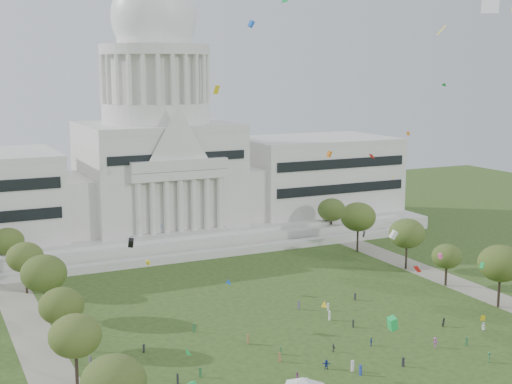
{
  "coord_description": "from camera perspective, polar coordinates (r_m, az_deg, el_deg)",
  "views": [
    {
      "loc": [
        -65.58,
        -91.57,
        49.9
      ],
      "look_at": [
        0.0,
        45.0,
        24.0
      ],
      "focal_mm": 50.0,
      "sensor_mm": 36.0,
      "label": 1
    }
  ],
  "objects": [
    {
      "name": "ground",
      "position": [
        123.19,
        9.39,
        -14.33
      ],
      "size": [
        400.0,
        400.0,
        0.0
      ],
      "primitive_type": "plane",
      "color": "#2F451B",
      "rests_on": "ground"
    },
    {
      "name": "capitol",
      "position": [
        217.15,
        -7.86,
        2.31
      ],
      "size": [
        160.0,
        64.5,
        91.3
      ],
      "color": "silver",
      "rests_on": "ground"
    },
    {
      "name": "path_left",
      "position": [
        132.58,
        -16.53,
        -12.82
      ],
      "size": [
        8.0,
        160.0,
        0.04
      ],
      "primitive_type": "cube",
      "color": "gray",
      "rests_on": "ground"
    },
    {
      "name": "path_right",
      "position": [
        173.69,
        16.79,
        -7.41
      ],
      "size": [
        8.0,
        160.0,
        0.04
      ],
      "primitive_type": "cube",
      "color": "gray",
      "rests_on": "ground"
    },
    {
      "name": "row_tree_l_1",
      "position": [
        99.95,
        -11.31,
        -14.68
      ],
      "size": [
        8.86,
        8.86,
        12.59
      ],
      "color": "black",
      "rests_on": "ground"
    },
    {
      "name": "row_tree_l_2",
      "position": [
        118.28,
        -14.27,
        -11.1
      ],
      "size": [
        8.42,
        8.42,
        11.97
      ],
      "color": "black",
      "rests_on": "ground"
    },
    {
      "name": "row_tree_r_2",
      "position": [
        159.83,
        18.98,
        -5.42
      ],
      "size": [
        9.55,
        9.55,
        13.58
      ],
      "color": "black",
      "rests_on": "ground"
    },
    {
      "name": "row_tree_l_3",
      "position": [
        133.97,
        -15.3,
        -8.79
      ],
      "size": [
        8.12,
        8.12,
        11.55
      ],
      "color": "black",
      "rests_on": "ground"
    },
    {
      "name": "row_tree_r_3",
      "position": [
        172.68,
        15.02,
        -4.99
      ],
      "size": [
        7.01,
        7.01,
        9.98
      ],
      "color": "black",
      "rests_on": "ground"
    },
    {
      "name": "row_tree_l_4",
      "position": [
        151.12,
        -16.61,
        -6.26
      ],
      "size": [
        9.29,
        9.29,
        13.21
      ],
      "color": "black",
      "rests_on": "ground"
    },
    {
      "name": "row_tree_r_4",
      "position": [
        184.06,
        11.99,
        -3.26
      ],
      "size": [
        9.19,
        9.19,
        13.06
      ],
      "color": "black",
      "rests_on": "ground"
    },
    {
      "name": "row_tree_l_5",
      "position": [
        169.02,
        -17.99,
        -4.99
      ],
      "size": [
        8.33,
        8.33,
        11.85
      ],
      "color": "black",
      "rests_on": "ground"
    },
    {
      "name": "row_tree_r_5",
      "position": [
        199.15,
        8.17,
        -1.98
      ],
      "size": [
        9.82,
        9.82,
        13.96
      ],
      "color": "black",
      "rests_on": "ground"
    },
    {
      "name": "row_tree_l_6",
      "position": [
        186.38,
        -19.26,
        -3.76
      ],
      "size": [
        8.19,
        8.19,
        11.64
      ],
      "color": "black",
      "rests_on": "ground"
    },
    {
      "name": "row_tree_r_6",
      "position": [
        215.51,
        6.07,
        -1.43
      ],
      "size": [
        8.42,
        8.42,
        11.97
      ],
      "color": "black",
      "rests_on": "ground"
    },
    {
      "name": "event_tent",
      "position": [
        110.81,
        3.79,
        -15.02
      ],
      "size": [
        9.42,
        9.42,
        4.64
      ],
      "color": "#4C4C4C",
      "rests_on": "ground"
    },
    {
      "name": "person_0",
      "position": [
        147.6,
        17.74,
        -10.2
      ],
      "size": [
        0.81,
        0.95,
        1.64
      ],
      "primitive_type": "imported",
      "rotation": [
        0.0,
        0.0,
        5.15
      ],
      "color": "silver",
      "rests_on": "ground"
    },
    {
      "name": "person_2",
      "position": [
        147.43,
        14.81,
        -10.06
      ],
      "size": [
        0.99,
        0.79,
        1.76
      ],
      "primitive_type": "imported",
      "rotation": [
        0.0,
        0.0,
        0.36
      ],
      "color": "#26262B",
      "rests_on": "ground"
    },
    {
      "name": "person_3",
      "position": [
        136.66,
        14.14,
        -11.59
      ],
      "size": [
        1.12,
        1.41,
        1.94
      ],
      "primitive_type": "imported",
      "rotation": [
        0.0,
        0.0,
        5.15
      ],
      "color": "#994C8C",
      "rests_on": "ground"
    },
    {
      "name": "person_4",
      "position": [
        131.58,
        6.21,
        -12.29
      ],
      "size": [
        0.61,
        0.95,
        1.52
      ],
      "primitive_type": "imported",
      "rotation": [
        0.0,
        0.0,
        4.86
      ],
      "color": "#4C4C51",
      "rests_on": "ground"
    },
    {
      "name": "person_5",
      "position": [
        124.5,
        5.65,
        -13.56
      ],
      "size": [
        1.64,
        1.3,
        1.67
      ],
      "primitive_type": "imported",
      "rotation": [
        0.0,
        0.0,
        2.62
      ],
      "color": "navy",
      "rests_on": "ground"
    },
    {
      "name": "person_8",
      "position": [
        120.04,
        3.3,
        -14.49
      ],
      "size": [
        0.84,
        0.7,
        1.48
      ],
      "primitive_type": "imported",
      "rotation": [
        0.0,
        0.0,
        2.72
      ],
      "color": "#994C8C",
      "rests_on": "ground"
    },
    {
      "name": "person_9",
      "position": [
        132.75,
        18.16,
        -12.44
      ],
      "size": [
        1.34,
        1.3,
        1.9
      ],
      "primitive_type": "imported",
      "rotation": [
        0.0,
        0.0,
        0.73
      ],
      "color": "#33723F",
      "rests_on": "ground"
    },
    {
      "name": "person_10",
      "position": [
        135.12,
        9.2,
        -11.76
      ],
      "size": [
        0.78,
        1.01,
        1.52
      ],
      "primitive_type": "imported",
      "rotation": [
        0.0,
        0.0,
        1.2
      ],
      "color": "navy",
      "rests_on": "ground"
    },
    {
      "name": "distant_crowd",
      "position": [
        129.08,
        0.35,
        -12.62
      ],
      "size": [
        64.97,
        41.11,
        1.93
      ],
      "color": "#4C4C51",
      "rests_on": "ground"
    },
    {
      "name": "kite_swarm",
      "position": [
        125.01,
        8.49,
        -2.26
      ],
      "size": [
        80.7,
        100.05,
        58.95
      ],
      "color": "orange",
      "rests_on": "ground"
    }
  ]
}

